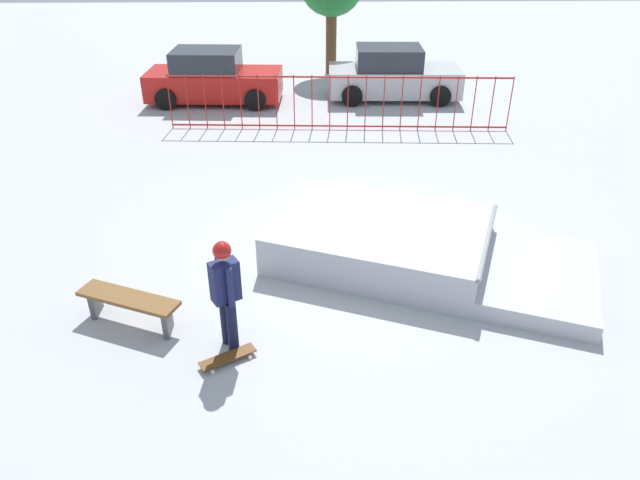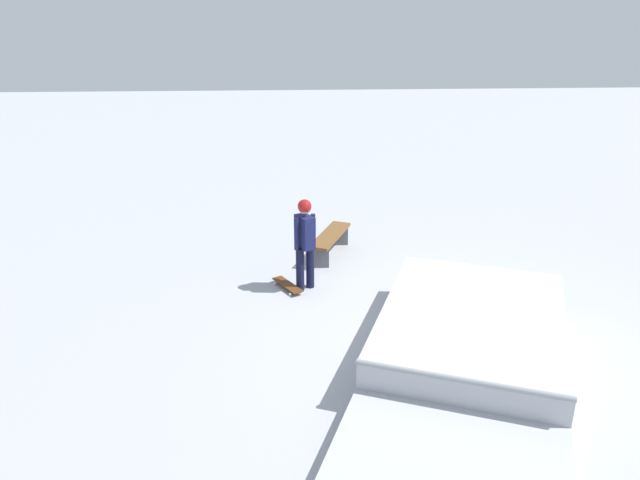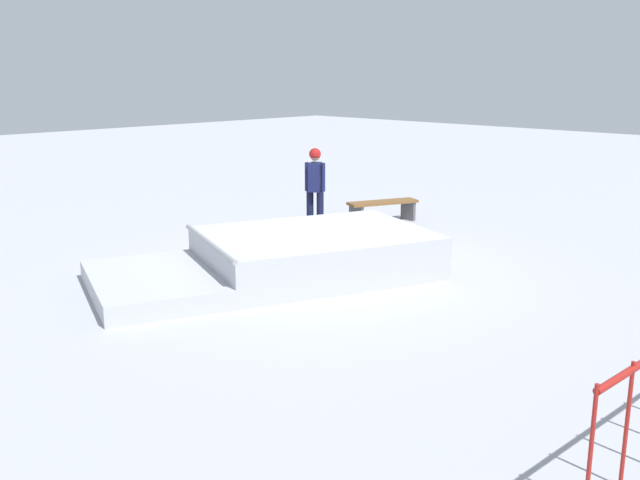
{
  "view_description": "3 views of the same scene",
  "coord_description": "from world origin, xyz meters",
  "px_view_note": "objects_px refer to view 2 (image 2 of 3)",
  "views": [
    {
      "loc": [
        -0.87,
        -9.0,
        5.58
      ],
      "look_at": [
        -0.69,
        -0.92,
        0.9
      ],
      "focal_mm": 33.25,
      "sensor_mm": 36.0,
      "label": 1
    },
    {
      "loc": [
        8.15,
        -2.69,
        4.92
      ],
      "look_at": [
        -1.89,
        -2.11,
        1.0
      ],
      "focal_mm": 34.01,
      "sensor_mm": 36.0,
      "label": 2
    },
    {
      "loc": [
        8.53,
        8.08,
        3.3
      ],
      "look_at": [
        0.45,
        0.17,
        0.6
      ],
      "focal_mm": 40.04,
      "sensor_mm": 36.0,
      "label": 3
    }
  ],
  "objects_px": {
    "skateboard": "(288,285)",
    "park_bench": "(330,240)",
    "skate_ramp": "(468,352)",
    "skater": "(305,238)"
  },
  "relations": [
    {
      "from": "skater",
      "to": "park_bench",
      "type": "xyz_separation_m",
      "value": [
        -1.55,
        0.58,
        -0.65
      ]
    },
    {
      "from": "skateboard",
      "to": "park_bench",
      "type": "relative_size",
      "value": 0.48
    },
    {
      "from": "skateboard",
      "to": "skate_ramp",
      "type": "bearing_deg",
      "value": 10.77
    },
    {
      "from": "skate_ramp",
      "to": "skater",
      "type": "bearing_deg",
      "value": -120.99
    },
    {
      "from": "skateboard",
      "to": "park_bench",
      "type": "bearing_deg",
      "value": 118.63
    },
    {
      "from": "skater",
      "to": "park_bench",
      "type": "distance_m",
      "value": 1.78
    },
    {
      "from": "skater",
      "to": "skateboard",
      "type": "xyz_separation_m",
      "value": [
        -0.0,
        -0.33,
        -0.93
      ]
    },
    {
      "from": "skater",
      "to": "skateboard",
      "type": "relative_size",
      "value": 2.19
    },
    {
      "from": "skate_ramp",
      "to": "skateboard",
      "type": "bearing_deg",
      "value": -117.13
    },
    {
      "from": "skateboard",
      "to": "park_bench",
      "type": "height_order",
      "value": "park_bench"
    }
  ]
}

